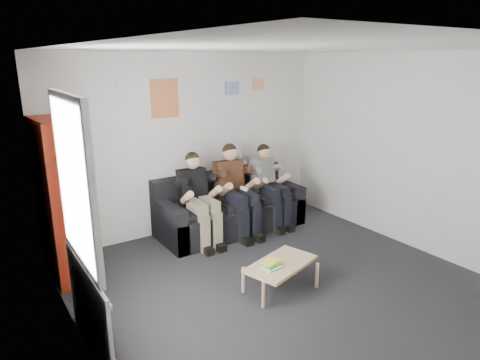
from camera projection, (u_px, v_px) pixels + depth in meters
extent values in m
plane|color=black|center=(295.00, 294.00, 4.91)|extent=(5.00, 5.00, 0.00)
plane|color=white|center=(304.00, 48.00, 4.17)|extent=(5.00, 5.00, 0.00)
plane|color=white|center=(191.00, 143.00, 6.54)|extent=(4.50, 0.00, 4.50)
plane|color=white|center=(81.00, 225.00, 3.34)|extent=(0.00, 5.00, 5.00)
plane|color=white|center=(426.00, 155.00, 5.74)|extent=(0.00, 5.00, 5.00)
cube|color=black|center=(231.00, 217.00, 6.69)|extent=(2.28, 0.93, 0.43)
cube|color=black|center=(219.00, 184.00, 6.86)|extent=(2.28, 0.21, 0.44)
cube|color=black|center=(169.00, 225.00, 6.11)|extent=(0.19, 0.93, 0.62)
cube|color=black|center=(283.00, 199.00, 7.22)|extent=(0.19, 0.93, 0.62)
cube|color=black|center=(234.00, 202.00, 6.55)|extent=(1.90, 0.64, 0.10)
cube|color=maroon|center=(57.00, 201.00, 5.08)|extent=(0.29, 0.88, 1.95)
cube|color=tan|center=(281.00, 264.00, 4.91)|extent=(0.86, 0.48, 0.03)
cylinder|color=tan|center=(264.00, 295.00, 4.60)|extent=(0.04, 0.04, 0.31)
cylinder|color=tan|center=(317.00, 275.00, 5.01)|extent=(0.04, 0.04, 0.31)
cylinder|color=tan|center=(243.00, 280.00, 4.91)|extent=(0.04, 0.04, 0.31)
cylinder|color=tan|center=(295.00, 263.00, 5.32)|extent=(0.04, 0.04, 0.31)
cube|color=silver|center=(271.00, 267.00, 4.78)|extent=(0.21, 0.15, 0.02)
cube|color=green|center=(271.00, 264.00, 4.81)|extent=(0.21, 0.15, 0.02)
cube|color=gold|center=(271.00, 262.00, 4.85)|extent=(0.21, 0.15, 0.02)
cube|color=black|center=(192.00, 187.00, 6.23)|extent=(0.39, 0.29, 0.56)
sphere|color=#D7A483|center=(193.00, 162.00, 6.10)|extent=(0.22, 0.22, 0.22)
sphere|color=black|center=(192.00, 159.00, 6.10)|extent=(0.21, 0.21, 0.21)
cube|color=gray|center=(202.00, 205.00, 6.05)|extent=(0.35, 0.45, 0.15)
cube|color=gray|center=(210.00, 232.00, 5.97)|extent=(0.33, 0.14, 0.54)
cube|color=black|center=(213.00, 248.00, 5.98)|extent=(0.33, 0.26, 0.10)
cube|color=#54311C|center=(229.00, 179.00, 6.57)|extent=(0.42, 0.31, 0.59)
sphere|color=#D7A483|center=(230.00, 153.00, 6.43)|extent=(0.23, 0.23, 0.23)
sphere|color=black|center=(229.00, 151.00, 6.43)|extent=(0.22, 0.22, 0.22)
cube|color=black|center=(240.00, 197.00, 6.38)|extent=(0.38, 0.48, 0.16)
cube|color=black|center=(249.00, 223.00, 6.29)|extent=(0.36, 0.15, 0.54)
cube|color=black|center=(251.00, 238.00, 6.30)|extent=(0.36, 0.27, 0.10)
cube|color=white|center=(244.00, 189.00, 6.25)|extent=(0.04, 0.15, 0.04)
cube|color=white|center=(262.00, 174.00, 6.91)|extent=(0.38, 0.28, 0.54)
sphere|color=#D7A483|center=(264.00, 152.00, 6.78)|extent=(0.21, 0.21, 0.21)
sphere|color=black|center=(264.00, 150.00, 6.78)|extent=(0.20, 0.20, 0.20)
cube|color=black|center=(273.00, 190.00, 6.73)|extent=(0.34, 0.44, 0.14)
cube|color=black|center=(281.00, 214.00, 6.66)|extent=(0.32, 0.13, 0.54)
cube|color=black|center=(283.00, 228.00, 6.67)|extent=(0.32, 0.25, 0.10)
cylinder|color=white|center=(108.00, 336.00, 3.61)|extent=(0.06, 0.06, 0.60)
cylinder|color=white|center=(105.00, 331.00, 3.67)|extent=(0.06, 0.06, 0.60)
cylinder|color=white|center=(102.00, 327.00, 3.73)|extent=(0.06, 0.06, 0.60)
cylinder|color=white|center=(100.00, 322.00, 3.80)|extent=(0.06, 0.06, 0.60)
cylinder|color=white|center=(97.00, 318.00, 3.86)|extent=(0.06, 0.06, 0.60)
cylinder|color=white|center=(95.00, 314.00, 3.93)|extent=(0.06, 0.06, 0.60)
cylinder|color=white|center=(92.00, 309.00, 3.99)|extent=(0.06, 0.06, 0.60)
cylinder|color=white|center=(90.00, 305.00, 4.05)|extent=(0.06, 0.06, 0.60)
cube|color=white|center=(101.00, 347.00, 3.91)|extent=(0.10, 0.64, 0.04)
cube|color=white|center=(95.00, 292.00, 3.75)|extent=(0.10, 0.64, 0.04)
cube|color=white|center=(74.00, 182.00, 3.43)|extent=(0.02, 1.00, 1.30)
cube|color=silver|center=(65.00, 96.00, 3.25)|extent=(0.05, 1.12, 0.06)
cube|color=silver|center=(83.00, 259.00, 3.62)|extent=(0.05, 1.12, 0.06)
cube|color=silver|center=(89.00, 313.00, 3.76)|extent=(0.03, 1.30, 0.90)
cube|color=gold|center=(165.00, 99.00, 6.12)|extent=(0.42, 0.01, 0.55)
cube|color=blue|center=(232.00, 88.00, 6.71)|extent=(0.25, 0.01, 0.20)
cube|color=#DC4494|center=(258.00, 84.00, 6.96)|extent=(0.22, 0.01, 0.18)
cube|color=white|center=(123.00, 86.00, 5.75)|extent=(0.20, 0.01, 0.14)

